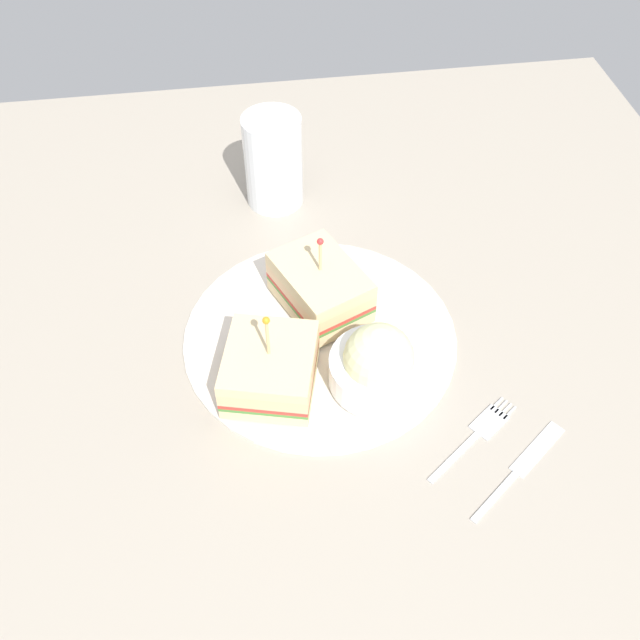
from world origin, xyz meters
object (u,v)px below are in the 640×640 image
(sandwich_half_back, at_px, (270,369))
(coleslaw_bowl, at_px, (378,364))
(plate, at_px, (320,335))
(fork, at_px, (480,431))
(sandwich_half_front, at_px, (320,287))
(drink_glass, at_px, (274,164))
(knife, at_px, (523,465))

(sandwich_half_back, height_order, coleslaw_bowl, sandwich_half_back)
(plate, relative_size, fork, 2.73)
(plate, bearing_deg, sandwich_half_back, -134.51)
(sandwich_half_front, distance_m, fork, 0.22)
(sandwich_half_front, bearing_deg, coleslaw_bowl, -69.63)
(sandwich_half_back, distance_m, coleslaw_bowl, 0.10)
(plate, distance_m, sandwich_half_front, 0.05)
(coleslaw_bowl, bearing_deg, sandwich_half_front, 110.37)
(sandwich_half_front, height_order, coleslaw_bowl, sandwich_half_front)
(drink_glass, xyz_separation_m, knife, (0.18, -0.41, -0.05))
(coleslaw_bowl, bearing_deg, plate, 124.31)
(sandwich_half_front, bearing_deg, sandwich_half_back, -122.58)
(sandwich_half_front, bearing_deg, drink_glass, 98.39)
(coleslaw_bowl, distance_m, fork, 0.11)
(coleslaw_bowl, distance_m, drink_glass, 0.31)
(knife, bearing_deg, plate, 132.33)
(knife, bearing_deg, sandwich_half_front, 125.47)
(coleslaw_bowl, relative_size, fork, 0.91)
(sandwich_half_front, height_order, drink_glass, drink_glass)
(plate, bearing_deg, fork, -45.73)
(plate, distance_m, knife, 0.24)
(plate, height_order, knife, plate)
(plate, xyz_separation_m, coleslaw_bowl, (0.05, -0.07, 0.03))
(sandwich_half_back, bearing_deg, plate, 45.49)
(sandwich_half_back, distance_m, knife, 0.25)
(drink_glass, relative_size, fork, 1.11)
(coleslaw_bowl, xyz_separation_m, fork, (0.09, -0.07, -0.03))
(sandwich_half_back, bearing_deg, coleslaw_bowl, -5.85)
(sandwich_half_front, relative_size, knife, 1.09)
(drink_glass, bearing_deg, fork, -67.28)
(plate, bearing_deg, coleslaw_bowl, -55.69)
(sandwich_half_front, xyz_separation_m, sandwich_half_back, (-0.06, -0.10, -0.00))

